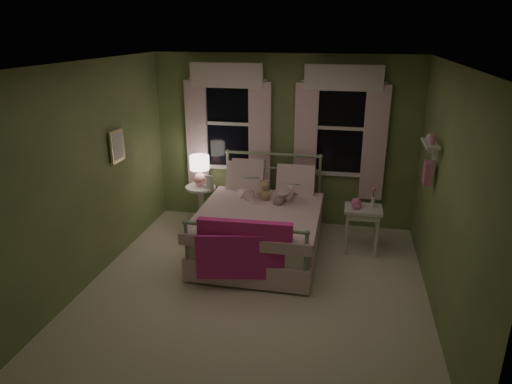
% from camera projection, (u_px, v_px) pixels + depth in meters
% --- Properties ---
extents(room_shell, '(4.20, 4.20, 4.20)m').
position_uv_depth(room_shell, '(255.00, 185.00, 5.03)').
color(room_shell, '#EEE6CE').
rests_on(room_shell, ground).
extents(bed, '(1.58, 2.04, 1.18)m').
position_uv_depth(bed, '(261.00, 227.00, 6.23)').
color(bed, white).
rests_on(bed, ground).
extents(pink_throw, '(1.10, 0.26, 0.71)m').
position_uv_depth(pink_throw, '(244.00, 244.00, 5.22)').
color(pink_throw, '#EA2D94').
rests_on(pink_throw, bed).
extents(child_left, '(0.35, 0.30, 0.80)m').
position_uv_depth(child_left, '(248.00, 175.00, 6.48)').
color(child_left, '#F7D1DD').
rests_on(child_left, bed).
extents(child_right, '(0.42, 0.37, 0.74)m').
position_uv_depth(child_right, '(287.00, 179.00, 6.39)').
color(child_right, '#F7D1DD').
rests_on(child_right, bed).
extents(book_left, '(0.20, 0.12, 0.26)m').
position_uv_depth(book_left, '(244.00, 181.00, 6.26)').
color(book_left, beige).
rests_on(book_left, child_left).
extents(book_right, '(0.22, 0.15, 0.26)m').
position_uv_depth(book_right, '(284.00, 186.00, 6.16)').
color(book_right, beige).
rests_on(book_right, child_right).
extents(teddy_bear, '(0.23, 0.18, 0.31)m').
position_uv_depth(teddy_bear, '(265.00, 191.00, 6.34)').
color(teddy_bear, tan).
rests_on(teddy_bear, bed).
extents(nightstand_left, '(0.46, 0.46, 0.65)m').
position_uv_depth(nightstand_left, '(201.00, 200.00, 7.06)').
color(nightstand_left, white).
rests_on(nightstand_left, ground).
extents(table_lamp, '(0.29, 0.29, 0.46)m').
position_uv_depth(table_lamp, '(200.00, 167.00, 6.88)').
color(table_lamp, pink).
rests_on(table_lamp, nightstand_left).
extents(book_nightstand, '(0.23, 0.27, 0.02)m').
position_uv_depth(book_nightstand, '(205.00, 188.00, 6.88)').
color(book_nightstand, beige).
rests_on(book_nightstand, nightstand_left).
extents(nightstand_right, '(0.50, 0.40, 0.64)m').
position_uv_depth(nightstand_right, '(363.00, 214.00, 6.19)').
color(nightstand_right, white).
rests_on(nightstand_right, ground).
extents(pink_toy, '(0.14, 0.19, 0.14)m').
position_uv_depth(pink_toy, '(356.00, 203.00, 6.15)').
color(pink_toy, pink).
rests_on(pink_toy, nightstand_right).
extents(bud_vase, '(0.06, 0.06, 0.28)m').
position_uv_depth(bud_vase, '(373.00, 197.00, 6.13)').
color(bud_vase, white).
rests_on(bud_vase, nightstand_right).
extents(window_left, '(1.34, 0.13, 1.96)m').
position_uv_depth(window_left, '(228.00, 119.00, 6.95)').
color(window_left, black).
rests_on(window_left, room_shell).
extents(window_right, '(1.34, 0.13, 1.96)m').
position_uv_depth(window_right, '(341.00, 124.00, 6.63)').
color(window_right, black).
rests_on(window_right, room_shell).
extents(wall_shelf, '(0.15, 0.50, 0.60)m').
position_uv_depth(wall_shelf, '(429.00, 158.00, 5.24)').
color(wall_shelf, white).
rests_on(wall_shelf, room_shell).
extents(framed_picture, '(0.03, 0.32, 0.42)m').
position_uv_depth(framed_picture, '(117.00, 146.00, 5.88)').
color(framed_picture, beige).
rests_on(framed_picture, room_shell).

